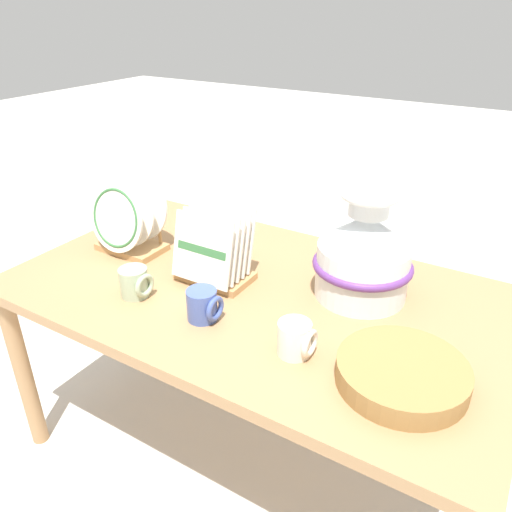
% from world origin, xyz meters
% --- Properties ---
extents(ground_plane, '(14.00, 14.00, 0.00)m').
position_xyz_m(ground_plane, '(0.00, 0.00, 0.00)').
color(ground_plane, beige).
extents(display_table, '(1.48, 0.86, 0.66)m').
position_xyz_m(display_table, '(0.00, 0.00, 0.60)').
color(display_table, '#9E754C').
rests_on(display_table, ground_plane).
extents(ceramic_vase, '(0.29, 0.29, 0.32)m').
position_xyz_m(ceramic_vase, '(0.28, 0.13, 0.80)').
color(ceramic_vase, silver).
rests_on(ceramic_vase, display_table).
extents(dish_rack_round_plates, '(0.23, 0.18, 0.25)m').
position_xyz_m(dish_rack_round_plates, '(-0.50, -0.01, 0.76)').
color(dish_rack_round_plates, tan).
rests_on(dish_rack_round_plates, display_table).
extents(dish_rack_square_plates, '(0.22, 0.17, 0.22)m').
position_xyz_m(dish_rack_square_plates, '(-0.14, -0.02, 0.75)').
color(dish_rack_square_plates, tan).
rests_on(dish_rack_square_plates, display_table).
extents(wicker_charger_stack, '(0.30, 0.30, 0.05)m').
position_xyz_m(wicker_charger_stack, '(0.49, -0.18, 0.69)').
color(wicker_charger_stack, olive).
rests_on(wicker_charger_stack, display_table).
extents(mug_sage_glaze, '(0.09, 0.08, 0.09)m').
position_xyz_m(mug_sage_glaze, '(-0.28, -0.21, 0.71)').
color(mug_sage_glaze, '#9EB28E').
rests_on(mug_sage_glaze, display_table).
extents(mug_cobalt_glaze, '(0.09, 0.08, 0.09)m').
position_xyz_m(mug_cobalt_glaze, '(-0.04, -0.21, 0.71)').
color(mug_cobalt_glaze, '#42569E').
rests_on(mug_cobalt_glaze, display_table).
extents(mug_cream_glaze, '(0.09, 0.08, 0.09)m').
position_xyz_m(mug_cream_glaze, '(0.24, -0.21, 0.71)').
color(mug_cream_glaze, silver).
rests_on(mug_cream_glaze, display_table).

